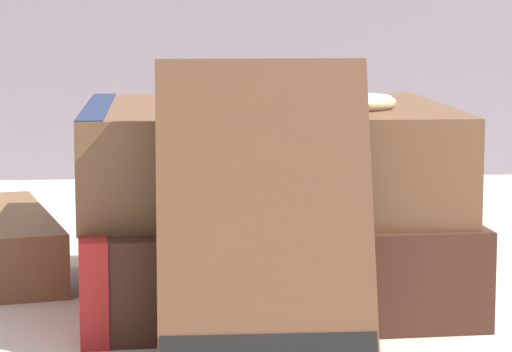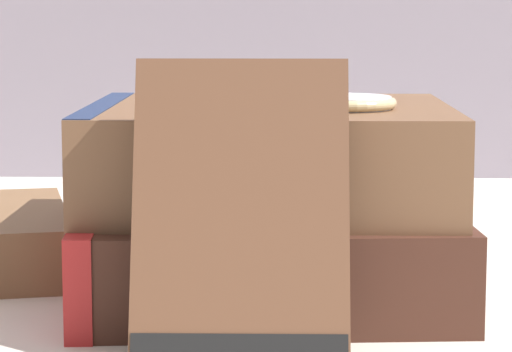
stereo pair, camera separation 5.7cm
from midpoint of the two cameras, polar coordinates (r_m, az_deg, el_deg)
ground_plane at (r=0.59m, az=-0.37°, el=-5.92°), size 3.00×3.00×0.00m
book_flat_bottom at (r=0.59m, az=2.72°, el=-3.63°), size 0.19×0.18×0.05m
book_flat_top at (r=0.59m, az=2.90°, el=0.95°), size 0.17×0.16×0.05m
book_leaning_front at (r=0.48m, az=2.67°, el=-2.30°), size 0.09×0.06×0.12m
pocket_watch at (r=0.57m, az=7.03°, el=3.44°), size 0.05×0.05×0.01m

